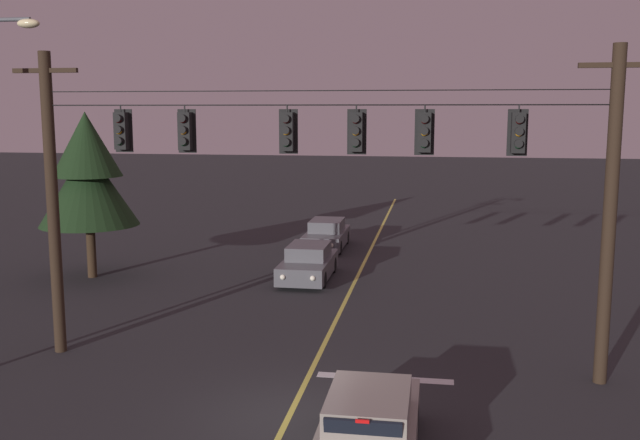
{
  "coord_description": "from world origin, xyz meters",
  "views": [
    {
      "loc": [
        3.07,
        -14.42,
        6.61
      ],
      "look_at": [
        0.0,
        4.25,
        3.71
      ],
      "focal_mm": 40.2,
      "sensor_mm": 36.0,
      "label": 1
    }
  ],
  "objects_px": {
    "traffic_light_leftmost": "(121,131)",
    "tree_verge_near": "(88,175)",
    "car_waiting_near_lane": "(369,428)",
    "traffic_light_right_inner": "(356,132)",
    "traffic_light_rightmost": "(424,132)",
    "traffic_light_far_right": "(518,133)",
    "traffic_light_centre": "(287,132)",
    "car_oncoming_trailing": "(327,235)",
    "car_oncoming_lead": "(308,263)",
    "traffic_light_left_inner": "(185,131)"
  },
  "relations": [
    {
      "from": "traffic_light_centre",
      "to": "car_oncoming_lead",
      "type": "distance_m",
      "value": 11.07
    },
    {
      "from": "traffic_light_centre",
      "to": "car_waiting_near_lane",
      "type": "height_order",
      "value": "traffic_light_centre"
    },
    {
      "from": "traffic_light_far_right",
      "to": "car_waiting_near_lane",
      "type": "relative_size",
      "value": 0.28
    },
    {
      "from": "traffic_light_centre",
      "to": "traffic_light_rightmost",
      "type": "height_order",
      "value": "same"
    },
    {
      "from": "traffic_light_left_inner",
      "to": "car_oncoming_trailing",
      "type": "relative_size",
      "value": 0.28
    },
    {
      "from": "traffic_light_rightmost",
      "to": "traffic_light_leftmost",
      "type": "bearing_deg",
      "value": 180.0
    },
    {
      "from": "traffic_light_leftmost",
      "to": "traffic_light_far_right",
      "type": "relative_size",
      "value": 1.0
    },
    {
      "from": "traffic_light_centre",
      "to": "traffic_light_right_inner",
      "type": "distance_m",
      "value": 1.74
    },
    {
      "from": "traffic_light_rightmost",
      "to": "tree_verge_near",
      "type": "relative_size",
      "value": 0.19
    },
    {
      "from": "traffic_light_left_inner",
      "to": "car_waiting_near_lane",
      "type": "height_order",
      "value": "traffic_light_left_inner"
    },
    {
      "from": "traffic_light_leftmost",
      "to": "car_waiting_near_lane",
      "type": "bearing_deg",
      "value": -34.79
    },
    {
      "from": "traffic_light_leftmost",
      "to": "traffic_light_far_right",
      "type": "height_order",
      "value": "same"
    },
    {
      "from": "car_oncoming_trailing",
      "to": "car_oncoming_lead",
      "type": "bearing_deg",
      "value": -87.6
    },
    {
      "from": "traffic_light_leftmost",
      "to": "tree_verge_near",
      "type": "height_order",
      "value": "traffic_light_leftmost"
    },
    {
      "from": "traffic_light_right_inner",
      "to": "car_oncoming_lead",
      "type": "height_order",
      "value": "traffic_light_right_inner"
    },
    {
      "from": "traffic_light_far_right",
      "to": "traffic_light_right_inner",
      "type": "bearing_deg",
      "value": 180.0
    },
    {
      "from": "traffic_light_left_inner",
      "to": "traffic_light_centre",
      "type": "relative_size",
      "value": 1.0
    },
    {
      "from": "traffic_light_right_inner",
      "to": "tree_verge_near",
      "type": "xyz_separation_m",
      "value": [
        -11.55,
        8.51,
        -1.97
      ]
    },
    {
      "from": "car_oncoming_lead",
      "to": "tree_verge_near",
      "type": "xyz_separation_m",
      "value": [
        -8.61,
        -1.06,
        3.47
      ]
    },
    {
      "from": "traffic_light_leftmost",
      "to": "traffic_light_right_inner",
      "type": "distance_m",
      "value": 6.15
    },
    {
      "from": "tree_verge_near",
      "to": "traffic_light_leftmost",
      "type": "bearing_deg",
      "value": -57.61
    },
    {
      "from": "traffic_light_left_inner",
      "to": "traffic_light_right_inner",
      "type": "bearing_deg",
      "value": 0.0
    },
    {
      "from": "tree_verge_near",
      "to": "traffic_light_centre",
      "type": "bearing_deg",
      "value": -40.94
    },
    {
      "from": "car_waiting_near_lane",
      "to": "traffic_light_right_inner",
      "type": "bearing_deg",
      "value": 99.78
    },
    {
      "from": "traffic_light_far_right",
      "to": "car_waiting_near_lane",
      "type": "height_order",
      "value": "traffic_light_far_right"
    },
    {
      "from": "traffic_light_far_right",
      "to": "car_oncoming_lead",
      "type": "height_order",
      "value": "traffic_light_far_right"
    },
    {
      "from": "traffic_light_left_inner",
      "to": "traffic_light_centre",
      "type": "bearing_deg",
      "value": 0.0
    },
    {
      "from": "traffic_light_far_right",
      "to": "tree_verge_near",
      "type": "xyz_separation_m",
      "value": [
        -15.42,
        8.51,
        -1.97
      ]
    },
    {
      "from": "traffic_light_left_inner",
      "to": "traffic_light_centre",
      "type": "distance_m",
      "value": 2.67
    },
    {
      "from": "traffic_light_far_right",
      "to": "car_waiting_near_lane",
      "type": "distance_m",
      "value": 7.9
    },
    {
      "from": "traffic_light_leftmost",
      "to": "car_oncoming_trailing",
      "type": "relative_size",
      "value": 0.28
    },
    {
      "from": "traffic_light_right_inner",
      "to": "car_waiting_near_lane",
      "type": "xyz_separation_m",
      "value": [
        0.84,
        -4.85,
        -5.44
      ]
    },
    {
      "from": "traffic_light_leftmost",
      "to": "traffic_light_right_inner",
      "type": "xyz_separation_m",
      "value": [
        6.15,
        0.0,
        0.0
      ]
    },
    {
      "from": "traffic_light_rightmost",
      "to": "traffic_light_right_inner",
      "type": "bearing_deg",
      "value": 180.0
    },
    {
      "from": "traffic_light_centre",
      "to": "car_oncoming_trailing",
      "type": "bearing_deg",
      "value": 95.26
    },
    {
      "from": "car_oncoming_lead",
      "to": "traffic_light_rightmost",
      "type": "bearing_deg",
      "value": -64.28
    },
    {
      "from": "traffic_light_far_right",
      "to": "car_oncoming_lead",
      "type": "relative_size",
      "value": 0.28
    },
    {
      "from": "traffic_light_right_inner",
      "to": "traffic_light_far_right",
      "type": "bearing_deg",
      "value": 0.0
    },
    {
      "from": "traffic_light_centre",
      "to": "traffic_light_right_inner",
      "type": "height_order",
      "value": "same"
    },
    {
      "from": "traffic_light_left_inner",
      "to": "tree_verge_near",
      "type": "xyz_separation_m",
      "value": [
        -7.14,
        8.51,
        -1.97
      ]
    },
    {
      "from": "traffic_light_leftmost",
      "to": "traffic_light_rightmost",
      "type": "relative_size",
      "value": 1.0
    },
    {
      "from": "traffic_light_far_right",
      "to": "tree_verge_near",
      "type": "relative_size",
      "value": 0.19
    },
    {
      "from": "traffic_light_rightmost",
      "to": "traffic_light_far_right",
      "type": "bearing_deg",
      "value": 0.0
    },
    {
      "from": "traffic_light_leftmost",
      "to": "traffic_light_rightmost",
      "type": "bearing_deg",
      "value": 0.0
    },
    {
      "from": "traffic_light_far_right",
      "to": "traffic_light_rightmost",
      "type": "bearing_deg",
      "value": 180.0
    },
    {
      "from": "car_waiting_near_lane",
      "to": "traffic_light_left_inner",
      "type": "bearing_deg",
      "value": 137.23
    },
    {
      "from": "traffic_light_leftmost",
      "to": "traffic_light_centre",
      "type": "relative_size",
      "value": 1.0
    },
    {
      "from": "traffic_light_leftmost",
      "to": "traffic_light_left_inner",
      "type": "distance_m",
      "value": 1.74
    },
    {
      "from": "traffic_light_centre",
      "to": "tree_verge_near",
      "type": "xyz_separation_m",
      "value": [
        -9.81,
        8.51,
        -1.97
      ]
    },
    {
      "from": "traffic_light_centre",
      "to": "car_oncoming_trailing",
      "type": "relative_size",
      "value": 0.28
    }
  ]
}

